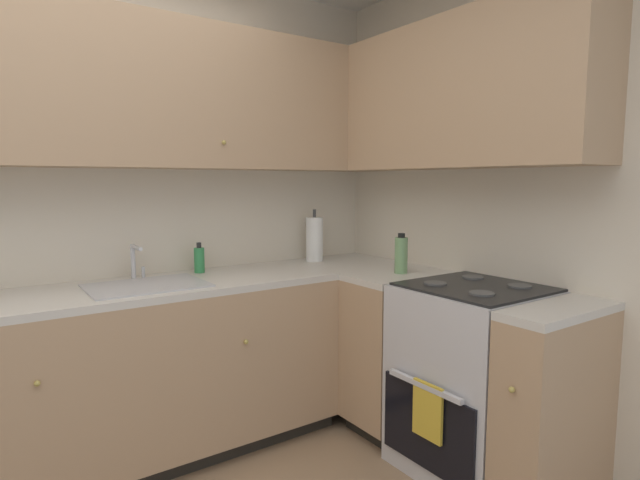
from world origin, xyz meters
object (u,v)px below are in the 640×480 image
Objects in this scene: oven_range at (473,377)px; soap_bottle at (199,260)px; paper_towel_roll at (314,239)px; oil_bottle at (401,255)px.

oven_range is 6.22× the size of soap_bottle.
paper_towel_roll is 0.66m from oil_bottle.
oven_range is 3.10× the size of paper_towel_roll.
soap_bottle is 1.13m from oil_bottle.
oven_range is at bearing -81.74° from paper_towel_roll.
paper_towel_roll is 1.53× the size of oil_bottle.
oil_bottle reaches higher than soap_bottle.
oven_range is at bearing -51.17° from soap_bottle.
oven_range is 1.30m from paper_towel_roll.
oil_bottle is (-0.02, 0.50, 0.55)m from oven_range.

